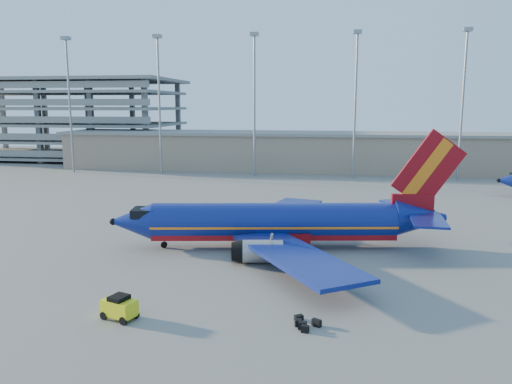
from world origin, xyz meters
TOP-DOWN VIEW (x-y plane):
  - ground at (0.00, 0.00)m, footprint 220.00×220.00m
  - terminal_building at (10.00, 58.00)m, footprint 122.00×16.00m
  - parking_garage at (-62.00, 74.05)m, footprint 62.00×32.00m
  - light_mast_row at (5.00, 46.00)m, footprint 101.60×1.60m
  - aircraft_main at (5.95, -5.49)m, footprint 35.68×34.06m
  - baggage_tug at (-3.23, -24.53)m, footprint 2.67×2.11m
  - luggage_pile at (9.33, -23.87)m, footprint 1.92×2.34m

SIDE VIEW (x-z plane):
  - ground at x=0.00m, z-range 0.00..0.00m
  - luggage_pile at x=9.33m, z-range -0.02..0.49m
  - baggage_tug at x=-3.23m, z-range 0.03..1.71m
  - aircraft_main at x=5.95m, z-range -3.48..8.67m
  - terminal_building at x=10.00m, z-range 0.07..8.57m
  - parking_garage at x=-62.00m, z-range 1.03..22.43m
  - light_mast_row at x=5.00m, z-range 3.23..31.88m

